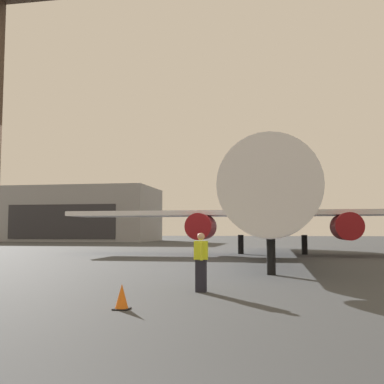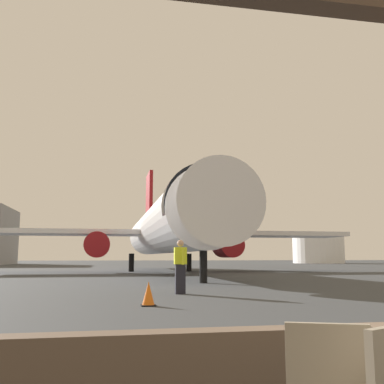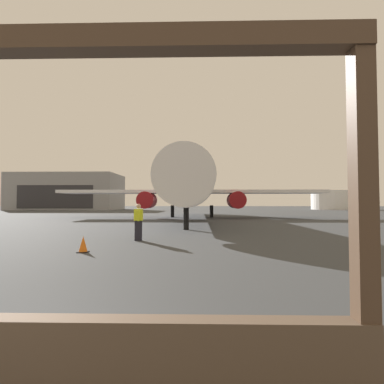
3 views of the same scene
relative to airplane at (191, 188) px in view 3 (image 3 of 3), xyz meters
name	(u,v)px [view 3 (image 3 of 3)]	position (x,y,z in m)	size (l,w,h in m)	color
ground_plane	(181,215)	(-1.74, 10.03, -3.37)	(220.00, 220.00, 0.00)	#383A3D
airplane	(191,188)	(0.00, 0.00, 0.00)	(30.97, 33.55, 10.30)	silver
ground_crew_worker	(138,222)	(-2.02, -18.92, -2.47)	(0.40, 0.56, 1.74)	black
traffic_cone	(83,245)	(-3.35, -22.23, -3.09)	(0.36, 0.36, 0.59)	orange
distant_hangar	(68,192)	(-32.71, 42.67, 1.15)	(25.65, 14.48, 9.05)	gray
fuel_storage_tank	(330,200)	(35.23, 45.45, -0.92)	(9.58, 9.58, 4.91)	white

